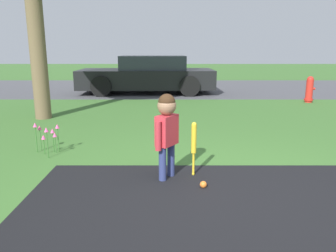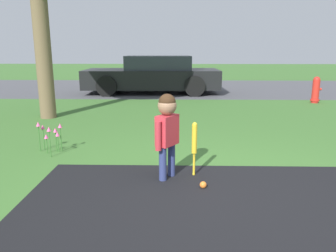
% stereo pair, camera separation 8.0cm
% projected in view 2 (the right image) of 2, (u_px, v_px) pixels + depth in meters
% --- Properties ---
extents(ground_plane, '(60.00, 60.00, 0.00)m').
position_uv_depth(ground_plane, '(231.00, 202.00, 3.18)').
color(ground_plane, '#3D6B2D').
extents(street_strip, '(40.00, 6.00, 0.01)m').
position_uv_depth(street_strip, '(190.00, 88.00, 12.52)').
color(street_strip, '#4C4C51').
rests_on(street_strip, ground).
extents(child, '(0.27, 0.34, 0.98)m').
position_uv_depth(child, '(167.00, 124.00, 3.63)').
color(child, navy).
rests_on(child, ground).
extents(baseball_bat, '(0.06, 0.06, 0.64)m').
position_uv_depth(baseball_bat, '(194.00, 141.00, 3.76)').
color(baseball_bat, yellow).
rests_on(baseball_bat, ground).
extents(sports_ball, '(0.07, 0.07, 0.07)m').
position_uv_depth(sports_ball, '(203.00, 185.00, 3.49)').
color(sports_ball, orange).
rests_on(sports_ball, ground).
extents(fire_hydrant, '(0.27, 0.24, 0.72)m').
position_uv_depth(fire_hydrant, '(316.00, 90.00, 8.96)').
color(fire_hydrant, red).
rests_on(fire_hydrant, ground).
extents(parked_car, '(4.46, 2.04, 1.23)m').
position_uv_depth(parked_car, '(153.00, 75.00, 10.96)').
color(parked_car, black).
rests_on(parked_car, ground).
extents(flower_bed, '(0.37, 0.41, 0.44)m').
position_uv_depth(flower_bed, '(50.00, 131.00, 4.65)').
color(flower_bed, '#38702D').
rests_on(flower_bed, ground).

